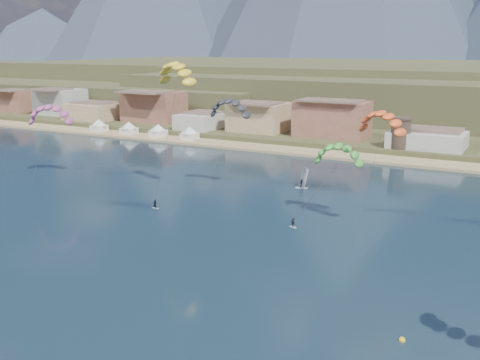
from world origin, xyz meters
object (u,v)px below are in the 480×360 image
(kitesurfer_yellow, at_px, (176,70))
(buoy, at_px, (402,340))
(windsurfer, at_px, (302,182))
(watchtower, at_px, (401,133))
(kitesurfer_green, at_px, (338,151))

(kitesurfer_yellow, distance_m, buoy, 68.75)
(windsurfer, distance_m, buoy, 63.12)
(watchtower, distance_m, windsurfer, 47.07)
(watchtower, height_order, kitesurfer_yellow, kitesurfer_yellow)
(kitesurfer_yellow, distance_m, windsurfer, 34.91)
(kitesurfer_yellow, relative_size, buoy, 40.20)
(watchtower, relative_size, windsurfer, 1.95)
(kitesurfer_green, distance_m, buoy, 43.54)
(watchtower, height_order, windsurfer, watchtower)
(watchtower, xyz_separation_m, buoy, (23.40, -99.56, -6.25))
(watchtower, relative_size, buoy, 12.56)
(watchtower, xyz_separation_m, windsurfer, (-9.65, -45.80, -4.97))
(buoy, bearing_deg, kitesurfer_yellow, 145.09)
(kitesurfer_green, height_order, windsurfer, kitesurfer_green)
(buoy, bearing_deg, windsurfer, 121.59)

